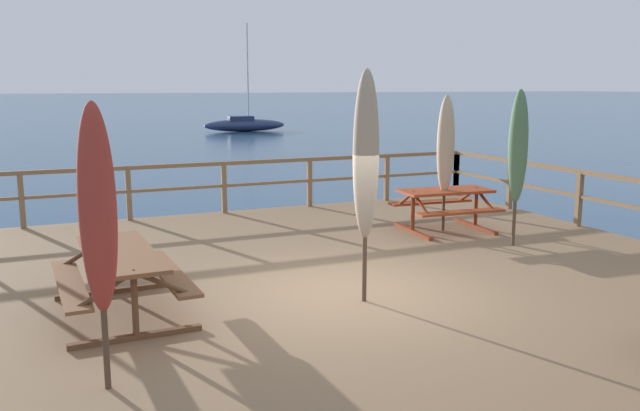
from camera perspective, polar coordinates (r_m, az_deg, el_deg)
name	(u,v)px	position (r m, az deg, el deg)	size (l,w,h in m)	color
ground_plane	(348,341)	(8.94, 2.41, -11.52)	(600.00, 600.00, 0.00)	navy
wooden_deck	(348,317)	(8.82, 2.42, -9.53)	(12.01, 12.34, 0.66)	#846647
railing_waterside_far	(224,178)	(14.09, -8.27, 2.39)	(11.81, 0.10, 1.09)	brown
picnic_table_front_right	(121,268)	(8.10, -16.74, -5.15)	(1.47, 2.17, 0.78)	brown
picnic_table_mid_left	(445,201)	(12.49, 10.70, 0.38)	(1.78, 1.52, 0.78)	#993819
patio_umbrella_short_back	(98,210)	(5.93, -18.56, -0.41)	(0.32, 0.32, 2.54)	#4C3828
patio_umbrella_tall_back_right	(446,145)	(12.29, 10.74, 5.10)	(0.32, 0.32, 2.50)	#4C3828
patio_umbrella_tall_mid_left	(366,156)	(8.02, 3.96, 4.24)	(0.32, 0.32, 2.86)	#4C3828
patio_umbrella_tall_front	(518,147)	(11.42, 16.63, 4.81)	(0.32, 0.32, 2.60)	#4C3828
sailboat_distant	(244,124)	(49.22, -6.50, 6.93)	(6.10, 2.07, 7.72)	navy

